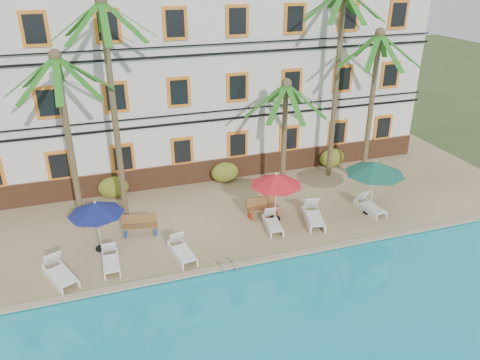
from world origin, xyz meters
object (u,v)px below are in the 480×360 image
object	(u,v)px
lounger_c	(182,250)
pool_ladder	(228,269)
palm_c	(285,120)
umbrella_green	(375,168)
umbrella_blue	(96,209)
lounger_f	(369,206)
lounger_a	(59,272)
palm_a	(66,120)
lounger_e	(313,216)
palm_e	(373,88)
bench_left	(140,225)
lounger_b	(111,260)
bench_right	(262,206)
palm_b	(111,88)
umbrella_red	(276,180)
lounger_d	(273,223)
palm_d	(338,62)

from	to	relation	value
lounger_c	pool_ladder	xyz separation A→B (m)	(1.53, -1.41, -0.28)
palm_c	umbrella_green	bearing A→B (deg)	-48.60
umbrella_blue	lounger_f	xyz separation A→B (m)	(12.29, -0.64, -1.63)
palm_c	umbrella_blue	bearing A→B (deg)	-163.89
umbrella_green	lounger_c	bearing A→B (deg)	-175.24
lounger_a	pool_ladder	xyz separation A→B (m)	(6.16, -1.36, -0.30)
umbrella_blue	palm_a	bearing A→B (deg)	108.31
lounger_e	palm_e	bearing A→B (deg)	34.36
palm_a	pool_ladder	size ratio (longest dim) A/B	10.50
lounger_c	bench_left	distance (m)	2.61
lounger_b	lounger_e	distance (m)	9.05
bench_right	pool_ladder	world-z (taller)	bench_right
palm_b	palm_e	xyz separation A→B (m)	(12.45, -0.16, -0.98)
umbrella_red	umbrella_green	size ratio (longest dim) A/B	0.87
palm_e	lounger_a	world-z (taller)	palm_e
lounger_c	lounger_e	xyz separation A→B (m)	(6.27, 0.84, 0.03)
palm_a	lounger_a	distance (m)	6.03
lounger_c	lounger_d	size ratio (longest dim) A/B	1.09
bench_left	lounger_e	bearing A→B (deg)	-10.31
lounger_d	bench_left	world-z (taller)	bench_left
lounger_c	bench_right	distance (m)	4.77
palm_a	palm_b	world-z (taller)	palm_b
umbrella_red	bench_left	bearing A→B (deg)	173.81
lounger_a	pool_ladder	distance (m)	6.32
umbrella_red	lounger_e	xyz separation A→B (m)	(1.59, -0.73, -1.70)
palm_d	umbrella_red	bearing A→B (deg)	-142.10
palm_c	lounger_b	size ratio (longest dim) A/B	3.41
palm_b	palm_c	size ratio (longest dim) A/B	1.66
umbrella_red	lounger_d	xyz separation A→B (m)	(-0.38, -0.66, -1.75)
lounger_f	palm_d	bearing A→B (deg)	88.32
palm_a	lounger_c	bearing A→B (deg)	-44.04
palm_e	lounger_d	world-z (taller)	palm_e
palm_d	bench_right	distance (m)	8.27
palm_e	pool_ladder	world-z (taller)	palm_e
lounger_e	umbrella_blue	bearing A→B (deg)	175.65
umbrella_blue	umbrella_green	xyz separation A→B (m)	(12.23, -0.78, 0.41)
lounger_b	palm_a	bearing A→B (deg)	105.92
lounger_e	palm_c	bearing A→B (deg)	92.09
palm_a	pool_ladder	xyz separation A→B (m)	(5.26, -5.01, -5.01)
umbrella_red	bench_right	distance (m)	1.69
lounger_f	palm_b	bearing A→B (deg)	164.35
palm_b	pool_ladder	distance (m)	8.79
palm_a	umbrella_green	bearing A→B (deg)	-12.39
palm_a	umbrella_green	xyz separation A→B (m)	(12.91, -2.84, -2.70)
palm_b	palm_d	world-z (taller)	palm_d
palm_d	pool_ladder	world-z (taller)	palm_d
lounger_b	bench_right	distance (m)	7.28
lounger_d	umbrella_red	bearing A→B (deg)	60.14
umbrella_green	lounger_a	size ratio (longest dim) A/B	1.32
lounger_a	lounger_c	bearing A→B (deg)	0.58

